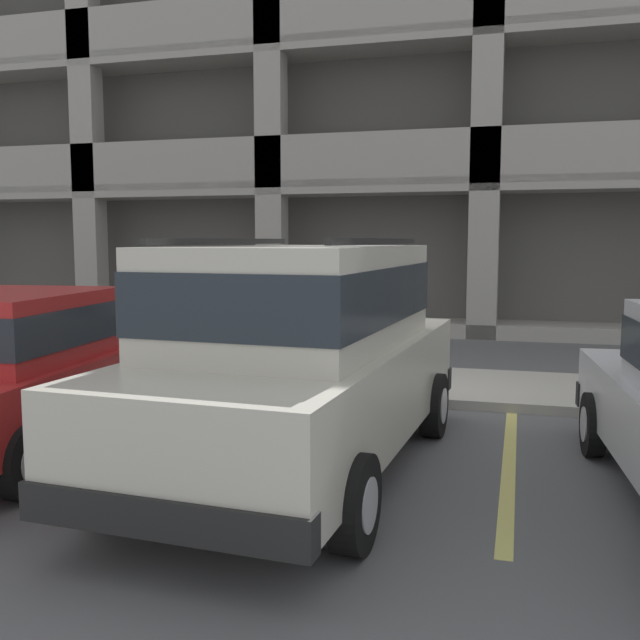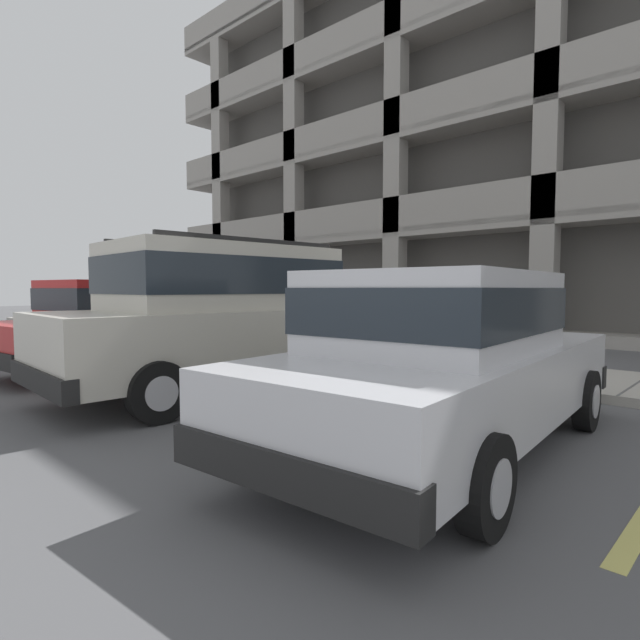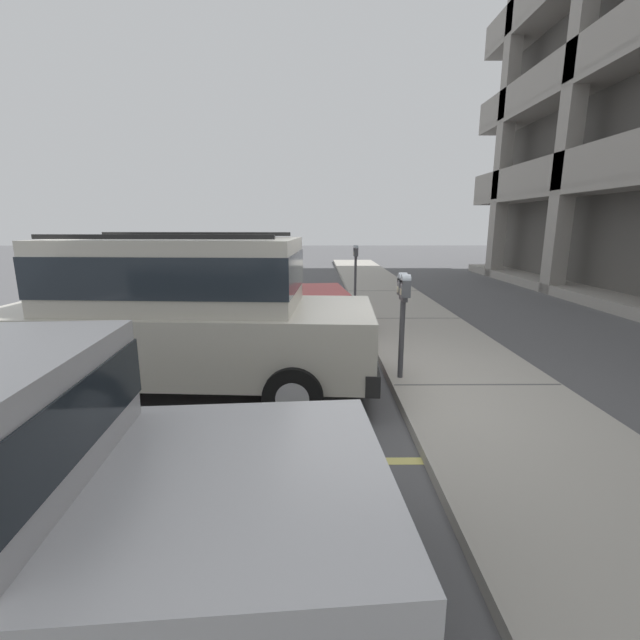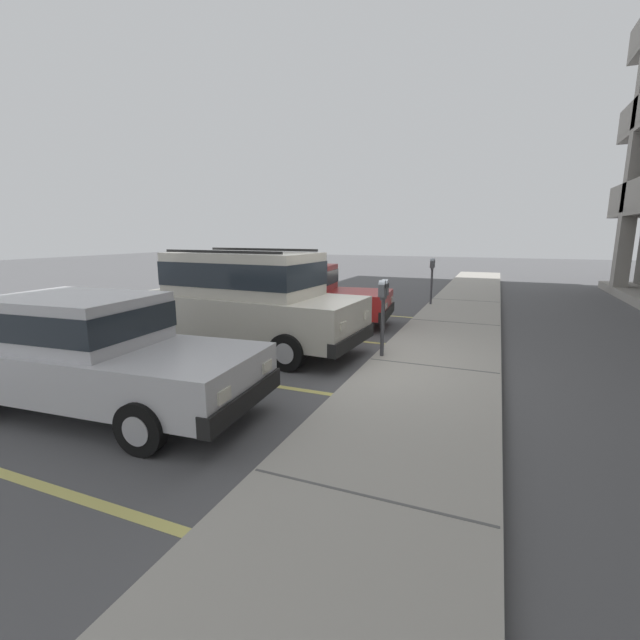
{
  "view_description": "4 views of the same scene",
  "coord_description": "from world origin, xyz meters",
  "views": [
    {
      "loc": [
        1.66,
        -8.27,
        2.02
      ],
      "look_at": [
        -0.54,
        -0.44,
        1.11
      ],
      "focal_mm": 40.0,
      "sensor_mm": 36.0,
      "label": 1
    },
    {
      "loc": [
        5.4,
        -6.54,
        1.41
      ],
      "look_at": [
        -0.02,
        -0.71,
        0.9
      ],
      "focal_mm": 28.0,
      "sensor_mm": 36.0,
      "label": 2
    },
    {
      "loc": [
        5.18,
        -0.77,
        2.14
      ],
      "look_at": [
        0.05,
        -0.74,
        0.99
      ],
      "focal_mm": 24.0,
      "sensor_mm": 36.0,
      "label": 3
    },
    {
      "loc": [
        7.2,
        2.21,
        2.32
      ],
      "look_at": [
        0.07,
        -0.74,
        0.78
      ],
      "focal_mm": 24.0,
      "sensor_mm": 36.0,
      "label": 4
    }
  ],
  "objects": [
    {
      "name": "parking_meter_near",
      "position": [
        -0.29,
        0.35,
        1.17
      ],
      "size": [
        0.35,
        0.12,
        1.41
      ],
      "color": "#47474C",
      "rests_on": "sidewalk"
    },
    {
      "name": "parking_stall_lines",
      "position": [
        1.61,
        -1.4,
        0.0
      ],
      "size": [
        13.04,
        4.8,
        0.01
      ],
      "color": "#DBD16B",
      "rests_on": "ground_plane"
    },
    {
      "name": "parking_meter_far",
      "position": [
        -6.75,
        0.31,
        1.21
      ],
      "size": [
        0.35,
        0.12,
        1.46
      ],
      "color": "#47474C",
      "rests_on": "sidewalk"
    },
    {
      "name": "ground_plane",
      "position": [
        0.0,
        0.0,
        -0.05
      ],
      "size": [
        80.0,
        80.0,
        0.1
      ],
      "color": "#565659"
    },
    {
      "name": "sidewalk",
      "position": [
        0.0,
        1.3,
        0.06
      ],
      "size": [
        40.0,
        2.2,
        0.12
      ],
      "color": "#ADA89E",
      "rests_on": "ground_plane"
    },
    {
      "name": "silver_suv",
      "position": [
        -0.14,
        -2.46,
        1.09
      ],
      "size": [
        2.21,
        4.88,
        2.03
      ],
      "rotation": [
        0.0,
        0.0,
        -0.06
      ],
      "color": "beige",
      "rests_on": "ground_plane"
    },
    {
      "name": "red_sedan",
      "position": [
        -2.98,
        -2.53,
        0.82
      ],
      "size": [
        2.17,
        4.63,
        1.54
      ],
      "rotation": [
        0.0,
        0.0,
        0.1
      ],
      "color": "red",
      "rests_on": "ground_plane"
    }
  ]
}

